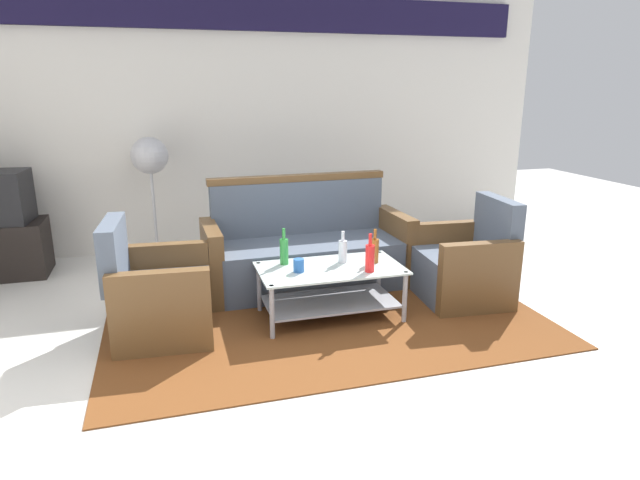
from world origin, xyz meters
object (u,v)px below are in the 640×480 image
armchair_left (159,297)px  pedestal_fan (150,163)px  armchair_right (464,266)px  cup (299,265)px  coffee_table (330,284)px  bottle_clear (343,251)px  bottle_red (370,257)px  bottle_green (284,251)px  couch (307,252)px  bottle_brown (375,250)px  tv_stand (1,250)px

armchair_left → pedestal_fan: pedestal_fan is taller
armchair_right → cup: 1.46m
coffee_table → bottle_clear: (0.13, 0.09, 0.23)m
bottle_clear → armchair_right: bearing=-1.8°
armchair_left → cup: bearing=88.9°
bottle_red → cup: (-0.51, 0.14, -0.06)m
bottle_clear → bottle_green: size_ratio=0.88×
armchair_left → coffee_table: 1.27m
bottle_green → pedestal_fan: size_ratio=0.23×
cup → pedestal_fan: pedestal_fan is taller
armchair_left → coffee_table: (1.27, -0.05, -0.02)m
coffee_table → bottle_green: size_ratio=3.84×
armchair_left → bottle_red: (1.52, -0.23, 0.23)m
couch → armchair_left: (-1.28, -0.68, -0.03)m
cup → pedestal_fan: 2.20m
bottle_green → couch: bearing=59.7°
bottle_clear → pedestal_fan: bearing=129.0°
armchair_left → bottle_brown: armchair_left is taller
armchair_right → coffee_table: (-1.19, -0.06, -0.02)m
cup → tv_stand: tv_stand is taller
couch → bottle_red: (0.24, -0.91, 0.21)m
armchair_right → bottle_brown: (-0.83, -0.04, 0.23)m
cup → armchair_left: bearing=175.0°
coffee_table → pedestal_fan: (-1.29, 1.83, 0.74)m
armchair_right → pedestal_fan: bearing=58.8°
cup → pedestal_fan: size_ratio=0.08×
armchair_right → coffee_table: size_ratio=0.77×
couch → cup: size_ratio=18.17×
coffee_table → couch: bearing=89.4°
armchair_right → cup: (-1.45, -0.09, 0.17)m
armchair_left → couch: bearing=122.0°
bottle_brown → pedestal_fan: size_ratio=0.21×
armchair_right → bottle_brown: bearing=97.2°
couch → bottle_clear: 0.69m
bottle_green → bottle_clear: bearing=-11.1°
pedestal_fan → cup: bearing=-61.1°
coffee_table → pedestal_fan: size_ratio=0.87×
bottle_brown → bottle_clear: bearing=162.8°
couch → armchair_left: size_ratio=2.14×
couch → coffee_table: (-0.01, -0.74, -0.04)m
armchair_left → tv_stand: 2.23m
coffee_table → tv_stand: size_ratio=1.38×
armchair_left → tv_stand: size_ratio=1.06×
armchair_right → bottle_clear: 1.09m
bottle_red → coffee_table: bearing=145.0°
tv_stand → pedestal_fan: pedestal_fan is taller
bottle_red → tv_stand: bearing=146.3°
tv_stand → pedestal_fan: size_ratio=0.63×
bottle_green → bottle_brown: size_ratio=1.06×
coffee_table → cup: cup is taller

